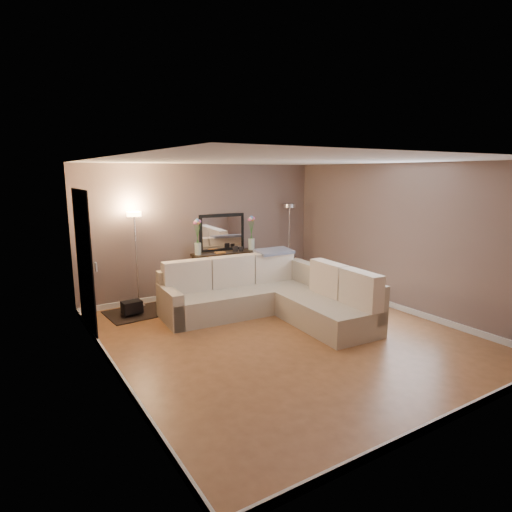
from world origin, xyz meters
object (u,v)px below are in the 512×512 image
console_table (222,270)px  floor_lamp_unlit (289,228)px  sectional_sofa (270,295)px  floor_lamp_lit (135,241)px

console_table → floor_lamp_unlit: size_ratio=0.80×
sectional_sofa → floor_lamp_unlit: (1.57, 1.60, 0.89)m
sectional_sofa → floor_lamp_unlit: floor_lamp_unlit is taller
console_table → sectional_sofa: bearing=-87.5°
console_table → floor_lamp_unlit: bearing=-1.3°
sectional_sofa → floor_lamp_unlit: bearing=45.5°
console_table → floor_lamp_lit: 1.88m
floor_lamp_lit → floor_lamp_unlit: floor_lamp_unlit is taller
floor_lamp_lit → sectional_sofa: bearing=-42.5°
console_table → floor_lamp_lit: floor_lamp_lit is taller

